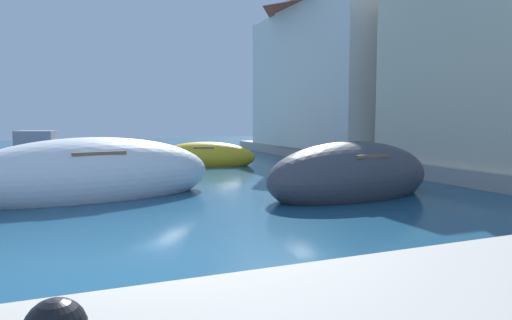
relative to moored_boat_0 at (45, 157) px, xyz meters
name	(u,v)px	position (x,y,z in m)	size (l,w,h in m)	color
ground	(120,271)	(1.20, -14.02, -0.43)	(80.00, 80.00, 0.00)	navy
quay_promenade	(405,228)	(5.52, -14.38, -0.18)	(44.00, 32.00, 0.50)	#ADA89E
moored_boat_0	(45,157)	(0.00, 0.00, 0.00)	(4.73, 2.53, 1.75)	white
moored_boat_2	(206,157)	(6.15, -1.39, -0.07)	(4.29, 3.10, 1.26)	gold
moored_boat_3	(92,176)	(1.25, -7.93, 0.11)	(6.47, 3.18, 1.94)	white
moored_boat_6	(351,177)	(7.28, -10.29, 0.08)	(5.04, 2.57, 1.81)	#3F3F47
waterfront_building_main	(505,43)	(14.20, -8.83, 3.99)	(5.78, 6.76, 7.74)	beige
waterfront_building_annex	(363,61)	(14.20, -0.94, 4.29)	(6.56, 7.35, 8.31)	white
waterfront_building_far	(338,69)	(14.20, 1.21, 4.09)	(6.18, 10.13, 7.93)	white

